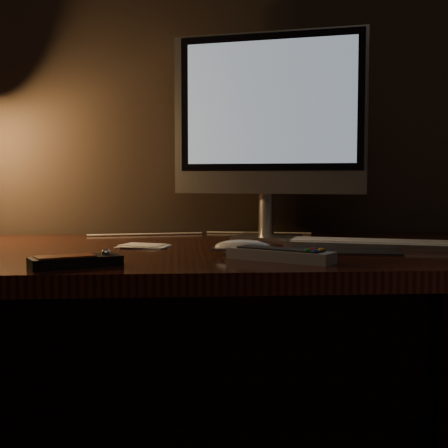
{
  "coord_description": "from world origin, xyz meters",
  "views": [
    {
      "loc": [
        -0.03,
        0.44,
        0.91
      ],
      "look_at": [
        0.07,
        1.73,
        0.81
      ],
      "focal_mm": 50.0,
      "sensor_mm": 36.0,
      "label": 1
    }
  ],
  "objects": [
    {
      "name": "mousepad",
      "position": [
        0.34,
        1.8,
        0.75
      ],
      "size": [
        0.26,
        0.23,
        0.0
      ],
      "primitive_type": "cube",
      "rotation": [
        0.0,
        0.0,
        -0.2
      ],
      "color": "black",
      "rests_on": "desk"
    },
    {
      "name": "monitor",
      "position": [
        0.21,
        2.07,
        1.07
      ],
      "size": [
        0.49,
        0.21,
        0.54
      ],
      "rotation": [
        0.0,
        0.0,
        -0.35
      ],
      "color": "silver",
      "rests_on": "desk"
    },
    {
      "name": "cable",
      "position": [
        0.04,
        2.19,
        0.75
      ],
      "size": [
        0.62,
        0.04,
        0.01
      ],
      "primitive_type": "cylinder",
      "rotation": [
        0.0,
        1.57,
        -0.06
      ],
      "color": "white",
      "rests_on": "desk"
    },
    {
      "name": "tv_remote",
      "position": [
        0.17,
        1.63,
        0.76
      ],
      "size": [
        0.2,
        0.17,
        0.03
      ],
      "rotation": [
        0.0,
        0.0,
        -0.65
      ],
      "color": "gray",
      "rests_on": "desk"
    },
    {
      "name": "keyboard",
      "position": [
        0.43,
        1.86,
        0.76
      ],
      "size": [
        0.42,
        0.25,
        0.02
      ],
      "primitive_type": "cube",
      "rotation": [
        0.0,
        0.0,
        -0.35
      ],
      "color": "silver",
      "rests_on": "desk"
    },
    {
      "name": "mouse",
      "position": [
        0.1,
        1.72,
        0.76
      ],
      "size": [
        0.13,
        0.09,
        0.02
      ],
      "primitive_type": "ellipsoid",
      "rotation": [
        0.0,
        0.0,
        -0.26
      ],
      "color": "white",
      "rests_on": "desk"
    },
    {
      "name": "media_remote",
      "position": [
        -0.21,
        1.57,
        0.76
      ],
      "size": [
        0.17,
        0.12,
        0.03
      ],
      "rotation": [
        0.0,
        0.0,
        0.41
      ],
      "color": "black",
      "rests_on": "desk"
    },
    {
      "name": "desk",
      "position": [
        0.0,
        1.93,
        0.62
      ],
      "size": [
        1.6,
        0.75,
        0.75
      ],
      "color": "#33120B",
      "rests_on": "ground"
    },
    {
      "name": "papers",
      "position": [
        -0.11,
        1.89,
        0.75
      ],
      "size": [
        0.13,
        0.11,
        0.01
      ],
      "primitive_type": "cube",
      "rotation": [
        0.0,
        0.0,
        -0.34
      ],
      "color": "white",
      "rests_on": "desk"
    }
  ]
}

